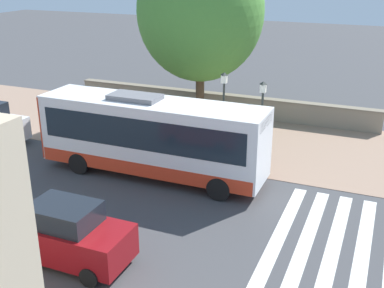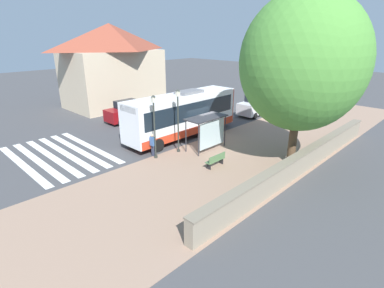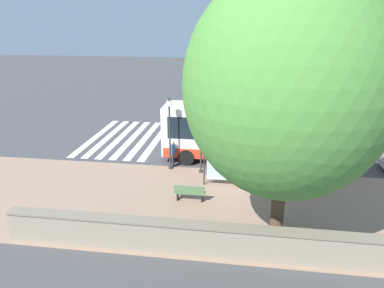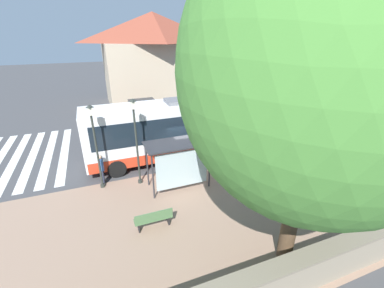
# 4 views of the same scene
# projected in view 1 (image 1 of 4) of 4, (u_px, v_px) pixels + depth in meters

# --- Properties ---
(ground_plane) EXTENTS (120.00, 120.00, 0.00)m
(ground_plane) POSITION_uv_depth(u_px,v_px,m) (159.00, 161.00, 23.82)
(ground_plane) COLOR #424244
(ground_plane) RESTS_ON ground
(sidewalk_plaza) EXTENTS (9.00, 44.00, 0.02)m
(sidewalk_plaza) POSITION_uv_depth(u_px,v_px,m) (194.00, 132.00, 27.69)
(sidewalk_plaza) COLOR #937560
(sidewalk_plaza) RESTS_ON ground
(crosswalk_stripes) EXTENTS (9.00, 5.25, 0.01)m
(crosswalk_stripes) POSITION_uv_depth(u_px,v_px,m) (346.00, 257.00, 16.08)
(crosswalk_stripes) COLOR silver
(crosswalk_stripes) RESTS_ON ground
(stone_wall) EXTENTS (0.60, 20.00, 1.34)m
(stone_wall) POSITION_uv_depth(u_px,v_px,m) (218.00, 103.00, 30.94)
(stone_wall) COLOR gray
(stone_wall) RESTS_ON ground
(bus) EXTENTS (2.61, 10.39, 3.75)m
(bus) POSITION_uv_depth(u_px,v_px,m) (151.00, 135.00, 21.56)
(bus) COLOR white
(bus) RESTS_ON ground
(bus_shelter) EXTENTS (1.55, 3.19, 2.47)m
(bus_shelter) POSITION_uv_depth(u_px,v_px,m) (197.00, 114.00, 24.19)
(bus_shelter) COLOR #2D2D33
(bus_shelter) RESTS_ON ground
(pedestrian) EXTENTS (0.34, 0.22, 1.64)m
(pedestrian) POSITION_uv_depth(u_px,v_px,m) (255.00, 158.00, 21.65)
(pedestrian) COLOR #2D3347
(pedestrian) RESTS_ON ground
(bench) EXTENTS (0.40, 1.55, 0.88)m
(bench) POSITION_uv_depth(u_px,v_px,m) (247.00, 133.00, 26.15)
(bench) COLOR #4C7247
(bench) RESTS_ON ground
(street_lamp_near) EXTENTS (0.28, 0.28, 4.57)m
(street_lamp_near) POSITION_uv_depth(u_px,v_px,m) (223.00, 112.00, 22.28)
(street_lamp_near) COLOR #2D332D
(street_lamp_near) RESTS_ON ground
(street_lamp_far) EXTENTS (0.28, 0.28, 4.40)m
(street_lamp_far) POSITION_uv_depth(u_px,v_px,m) (261.00, 121.00, 21.39)
(street_lamp_far) COLOR #2D332D
(street_lamp_far) RESTS_ON ground
(shade_tree) EXTENTS (7.48, 7.48, 10.61)m
(shade_tree) POSITION_uv_depth(u_px,v_px,m) (200.00, 11.00, 28.15)
(shade_tree) COLOR brown
(shade_tree) RESTS_ON ground
(parked_car_far_lane) EXTENTS (1.97, 4.13, 2.06)m
(parked_car_far_lane) POSITION_uv_depth(u_px,v_px,m) (68.00, 234.00, 15.54)
(parked_car_far_lane) COLOR maroon
(parked_car_far_lane) RESTS_ON ground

